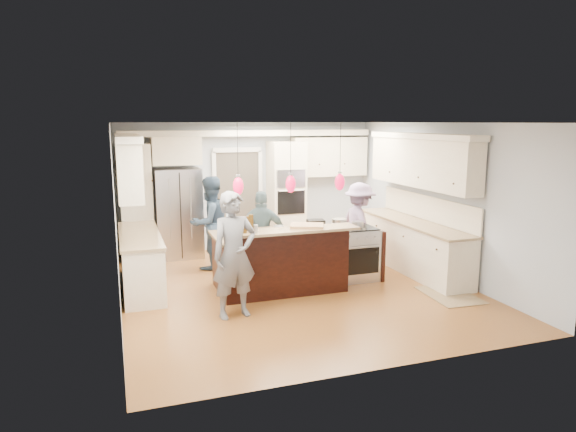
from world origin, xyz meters
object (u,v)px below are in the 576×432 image
object	(u,v)px
refrigerator	(179,213)
kitchen_island	(279,260)
island_range	(355,253)
person_far_left	(210,223)
person_bar_end	(234,255)

from	to	relation	value
refrigerator	kitchen_island	size ratio (longest dim) A/B	0.86
island_range	person_far_left	distance (m)	2.72
person_bar_end	refrigerator	bearing A→B (deg)	84.94
refrigerator	island_range	distance (m)	3.71
island_range	person_bar_end	bearing A→B (deg)	-155.91
person_bar_end	person_far_left	distance (m)	2.52
island_range	person_far_left	xyz separation A→B (m)	(-2.26, 1.45, 0.41)
refrigerator	kitchen_island	distance (m)	2.91
person_bar_end	person_far_left	bearing A→B (deg)	76.92
kitchen_island	person_far_left	bearing A→B (deg)	119.18
refrigerator	island_range	bearing A→B (deg)	-42.59
island_range	person_far_left	world-z (taller)	person_far_left
kitchen_island	island_range	bearing A→B (deg)	3.10
kitchen_island	person_bar_end	distance (m)	1.44
kitchen_island	person_bar_end	xyz separation A→B (m)	(-0.97, -0.99, 0.41)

